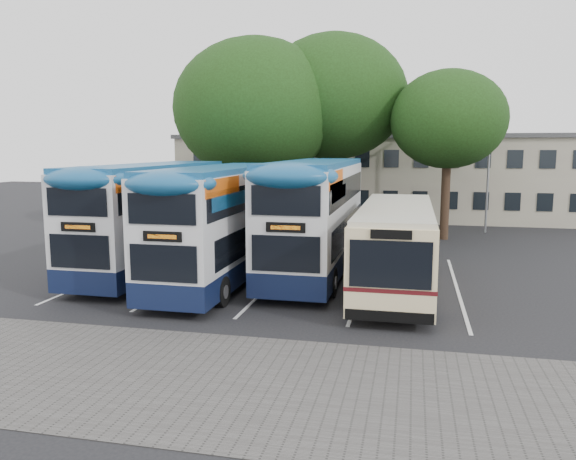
# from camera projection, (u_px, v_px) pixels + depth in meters

# --- Properties ---
(ground) EXTENTS (120.00, 120.00, 0.00)m
(ground) POSITION_uv_depth(u_px,v_px,m) (358.00, 323.00, 17.01)
(ground) COLOR black
(ground) RESTS_ON ground
(paving_strip) EXTENTS (40.00, 6.00, 0.01)m
(paving_strip) POSITION_uv_depth(u_px,v_px,m) (247.00, 383.00, 12.61)
(paving_strip) COLOR #595654
(paving_strip) RESTS_ON ground
(bay_lines) EXTENTS (14.12, 11.00, 0.01)m
(bay_lines) POSITION_uv_depth(u_px,v_px,m) (277.00, 279.00, 22.65)
(bay_lines) COLOR silver
(bay_lines) RESTS_ON ground
(depot_building) EXTENTS (32.40, 8.40, 6.20)m
(depot_building) POSITION_uv_depth(u_px,v_px,m) (393.00, 175.00, 42.61)
(depot_building) COLOR #A79886
(depot_building) RESTS_ON ground
(lamp_post) EXTENTS (0.25, 1.05, 9.06)m
(lamp_post) POSITION_uv_depth(u_px,v_px,m) (489.00, 150.00, 34.26)
(lamp_post) COLOR gray
(lamp_post) RESTS_ON ground
(tree_left) EXTENTS (9.82, 9.82, 11.72)m
(tree_left) POSITION_uv_depth(u_px,v_px,m) (256.00, 109.00, 33.50)
(tree_left) COLOR black
(tree_left) RESTS_ON ground
(tree_mid) EXTENTS (9.00, 9.00, 12.17)m
(tree_mid) POSITION_uv_depth(u_px,v_px,m) (334.00, 97.00, 34.48)
(tree_mid) COLOR black
(tree_mid) RESTS_ON ground
(tree_right) EXTENTS (6.51, 6.51, 9.60)m
(tree_right) POSITION_uv_depth(u_px,v_px,m) (448.00, 120.00, 31.50)
(tree_right) COLOR black
(tree_right) RESTS_ON ground
(bus_dd_left) EXTENTS (2.66, 10.97, 4.57)m
(bus_dd_left) POSITION_uv_depth(u_px,v_px,m) (153.00, 212.00, 23.95)
(bus_dd_left) COLOR #0F1837
(bus_dd_left) RESTS_ON ground
(bus_dd_mid) EXTENTS (2.64, 10.87, 4.53)m
(bus_dd_mid) POSITION_uv_depth(u_px,v_px,m) (223.00, 218.00, 22.08)
(bus_dd_mid) COLOR #0F1837
(bus_dd_mid) RESTS_ON ground
(bus_dd_right) EXTENTS (2.75, 11.32, 4.72)m
(bus_dd_right) POSITION_uv_depth(u_px,v_px,m) (316.00, 212.00, 23.41)
(bus_dd_right) COLOR #0F1837
(bus_dd_right) RESTS_ON ground
(bus_single) EXTENTS (2.69, 10.55, 3.15)m
(bus_single) POSITION_uv_depth(u_px,v_px,m) (396.00, 241.00, 21.01)
(bus_single) COLOR beige
(bus_single) RESTS_ON ground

